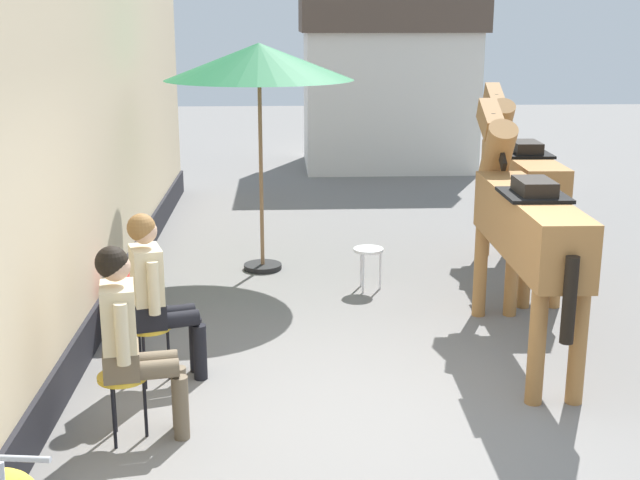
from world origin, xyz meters
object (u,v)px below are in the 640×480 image
seated_visitor_near (129,333)px  spare_stool_white (368,254)px  saddled_horse_near (524,221)px  saddled_horse_far (518,175)px  cafe_parasol (259,63)px  flower_planter_far (128,300)px  seated_visitor_far (156,289)px

seated_visitor_near → spare_stool_white: bearing=58.5°
saddled_horse_near → saddled_horse_far: bearing=75.3°
cafe_parasol → spare_stool_white: cafe_parasol is taller
flower_planter_far → saddled_horse_near: bearing=-8.4°
seated_visitor_near → cafe_parasol: bearing=78.5°
saddled_horse_far → spare_stool_white: 1.92m
saddled_horse_near → cafe_parasol: size_ratio=1.16×
seated_visitor_far → flower_planter_far: bearing=111.8°
flower_planter_far → cafe_parasol: size_ratio=0.25×
flower_planter_far → spare_stool_white: flower_planter_far is taller
saddled_horse_near → seated_visitor_far: bearing=-170.1°
seated_visitor_near → spare_stool_white: size_ratio=3.02×
cafe_parasol → spare_stool_white: bearing=-35.4°
seated_visitor_near → seated_visitor_far: (0.04, 0.95, 0.00)m
saddled_horse_near → saddled_horse_far: 2.23m
seated_visitor_near → saddled_horse_far: bearing=44.8°
saddled_horse_near → cafe_parasol: (-2.29, 2.53, 1.20)m
seated_visitor_near → flower_planter_far: seated_visitor_near is taller
cafe_parasol → seated_visitor_far: bearing=-104.2°
seated_visitor_far → spare_stool_white: bearing=49.5°
flower_planter_far → saddled_horse_far: bearing=22.1°
cafe_parasol → seated_visitor_near: bearing=-101.5°
cafe_parasol → flower_planter_far: bearing=-120.7°
seated_visitor_far → flower_planter_far: 1.21m
seated_visitor_near → saddled_horse_near: bearing=25.6°
flower_planter_far → spare_stool_white: (2.34, 1.20, 0.07)m
seated_visitor_far → spare_stool_white: size_ratio=3.02×
flower_planter_far → spare_stool_white: bearing=27.1°
seated_visitor_near → cafe_parasol: size_ratio=0.54×
seated_visitor_near → saddled_horse_far: size_ratio=0.46×
saddled_horse_near → saddled_horse_far: size_ratio=1.00×
seated_visitor_near → spare_stool_white: seated_visitor_near is taller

